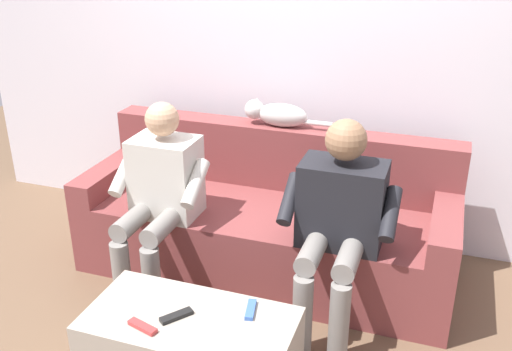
{
  "coord_description": "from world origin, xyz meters",
  "views": [
    {
      "loc": [
        -0.95,
        2.81,
        1.97
      ],
      "look_at": [
        0.0,
        0.08,
        0.7
      ],
      "focal_mm": 40.58,
      "sensor_mm": 36.0,
      "label": 1
    }
  ],
  "objects_px": {
    "cat_on_backrest": "(276,114)",
    "remote_red": "(143,327)",
    "couch": "(268,223)",
    "person_left_seated": "(339,215)",
    "remote_blue": "(251,310)",
    "person_right_seated": "(160,190)",
    "remote_black": "(176,316)"
  },
  "relations": [
    {
      "from": "person_left_seated",
      "to": "remote_black",
      "type": "distance_m",
      "value": 0.95
    },
    {
      "from": "cat_on_backrest",
      "to": "remote_blue",
      "type": "height_order",
      "value": "cat_on_backrest"
    },
    {
      "from": "person_left_seated",
      "to": "couch",
      "type": "bearing_deg",
      "value": -38.12
    },
    {
      "from": "couch",
      "to": "remote_red",
      "type": "xyz_separation_m",
      "value": [
        0.15,
        1.24,
        0.11
      ]
    },
    {
      "from": "remote_black",
      "to": "remote_red",
      "type": "relative_size",
      "value": 1.04
    },
    {
      "from": "couch",
      "to": "person_left_seated",
      "type": "bearing_deg",
      "value": 141.88
    },
    {
      "from": "person_left_seated",
      "to": "person_right_seated",
      "type": "distance_m",
      "value": 1.0
    },
    {
      "from": "couch",
      "to": "remote_black",
      "type": "relative_size",
      "value": 14.78
    },
    {
      "from": "cat_on_backrest",
      "to": "remote_black",
      "type": "relative_size",
      "value": 3.69
    },
    {
      "from": "remote_black",
      "to": "remote_red",
      "type": "bearing_deg",
      "value": -4.62
    },
    {
      "from": "couch",
      "to": "remote_red",
      "type": "height_order",
      "value": "couch"
    },
    {
      "from": "couch",
      "to": "cat_on_backrest",
      "type": "distance_m",
      "value": 0.67
    },
    {
      "from": "person_left_seated",
      "to": "person_right_seated",
      "type": "xyz_separation_m",
      "value": [
        1.0,
        0.01,
        -0.01
      ]
    },
    {
      "from": "couch",
      "to": "remote_black",
      "type": "bearing_deg",
      "value": 87.35
    },
    {
      "from": "remote_blue",
      "to": "remote_red",
      "type": "relative_size",
      "value": 0.96
    },
    {
      "from": "remote_blue",
      "to": "remote_black",
      "type": "relative_size",
      "value": 0.92
    },
    {
      "from": "couch",
      "to": "cat_on_backrest",
      "type": "bearing_deg",
      "value": -82.2
    },
    {
      "from": "couch",
      "to": "remote_black",
      "type": "height_order",
      "value": "couch"
    },
    {
      "from": "person_left_seated",
      "to": "cat_on_backrest",
      "type": "height_order",
      "value": "person_left_seated"
    },
    {
      "from": "person_left_seated",
      "to": "cat_on_backrest",
      "type": "bearing_deg",
      "value": -50.76
    },
    {
      "from": "cat_on_backrest",
      "to": "person_left_seated",
      "type": "bearing_deg",
      "value": 129.24
    },
    {
      "from": "remote_black",
      "to": "couch",
      "type": "bearing_deg",
      "value": -145.24
    },
    {
      "from": "cat_on_backrest",
      "to": "remote_blue",
      "type": "distance_m",
      "value": 1.37
    },
    {
      "from": "remote_red",
      "to": "remote_blue",
      "type": "bearing_deg",
      "value": -130.36
    },
    {
      "from": "cat_on_backrest",
      "to": "remote_red",
      "type": "xyz_separation_m",
      "value": [
        0.12,
        1.5,
        -0.5
      ]
    },
    {
      "from": "remote_blue",
      "to": "remote_red",
      "type": "bearing_deg",
      "value": -68.39
    },
    {
      "from": "person_left_seated",
      "to": "remote_red",
      "type": "height_order",
      "value": "person_left_seated"
    },
    {
      "from": "person_right_seated",
      "to": "remote_red",
      "type": "distance_m",
      "value": 0.93
    },
    {
      "from": "person_right_seated",
      "to": "cat_on_backrest",
      "type": "xyz_separation_m",
      "value": [
        -0.46,
        -0.66,
        0.29
      ]
    },
    {
      "from": "couch",
      "to": "remote_black",
      "type": "distance_m",
      "value": 1.13
    },
    {
      "from": "person_right_seated",
      "to": "remote_black",
      "type": "height_order",
      "value": "person_right_seated"
    },
    {
      "from": "couch",
      "to": "person_left_seated",
      "type": "relative_size",
      "value": 1.98
    }
  ]
}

